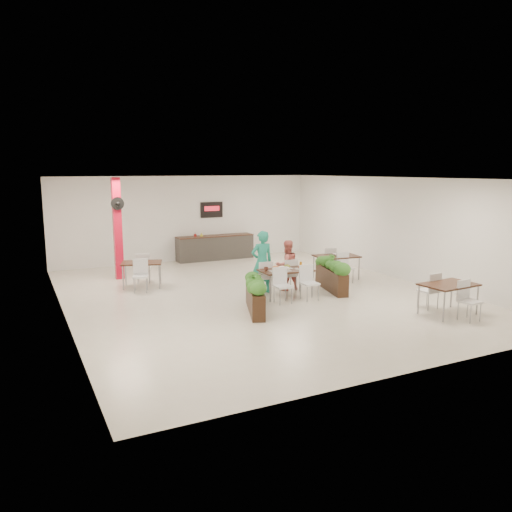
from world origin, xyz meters
The scene contains 12 objects.
ground centered at (0.00, 0.00, 0.00)m, with size 12.00×12.00×0.00m, color beige.
room_shell centered at (0.00, 0.00, 2.01)m, with size 10.10×12.10×3.22m.
red_column centered at (-3.00, 3.79, 1.64)m, with size 0.40×0.41×3.20m.
service_counter centered at (1.00, 5.65, 0.49)m, with size 3.00×0.64×2.20m.
main_table centered at (0.63, -0.51, 0.64)m, with size 1.42×1.65×0.92m.
diner_man centered at (0.24, 0.14, 0.88)m, with size 0.64×0.42×1.76m, color teal.
diner_woman centered at (1.04, 0.14, 0.72)m, with size 0.70×0.55×1.45m, color #E77066.
planter_left centered at (-0.77, -1.48, 0.51)m, with size 0.93×1.84×1.01m.
planter_right centered at (2.18, -0.44, 0.50)m, with size 0.78×1.94×1.04m.
side_table_a centered at (-2.62, 2.33, 0.63)m, with size 1.33×1.67×0.92m.
side_table_b centered at (3.19, 0.75, 0.64)m, with size 1.42×1.66×0.92m.
side_table_c centered at (3.29, -3.71, 0.63)m, with size 1.35×1.64×0.92m.
Camera 1 is at (-5.96, -12.08, 3.44)m, focal length 35.00 mm.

